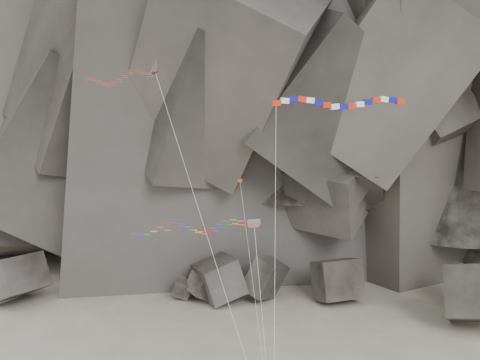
% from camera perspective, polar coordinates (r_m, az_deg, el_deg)
% --- Properties ---
extents(headland, '(110.00, 70.00, 84.00)m').
position_cam_1_polar(headland, '(122.23, 5.71, 13.02)').
color(headland, '#4E4740').
rests_on(headland, ground).
extents(boulder_field, '(74.81, 19.16, 9.76)m').
position_cam_1_polar(boulder_field, '(88.04, 2.46, -10.31)').
color(boulder_field, '#47423F').
rests_on(boulder_field, ground).
extents(delta_kite, '(19.76, 9.04, 31.22)m').
position_cam_1_polar(delta_kite, '(57.59, -11.77, 9.49)').
color(delta_kite, red).
rests_on(delta_kite, ground).
extents(banner_kite, '(11.13, 9.10, 27.87)m').
position_cam_1_polar(banner_kite, '(51.88, 9.31, 7.13)').
color(banner_kite, red).
rests_on(banner_kite, ground).
extents(parafoil_kite, '(13.72, 5.46, 17.48)m').
position_cam_1_polar(parafoil_kite, '(52.74, -4.89, -4.51)').
color(parafoil_kite, '#DEB40C').
rests_on(parafoil_kite, ground).
extents(pennant_kite, '(4.71, 9.97, 20.32)m').
position_cam_1_polar(pennant_kite, '(54.06, 0.76, -6.27)').
color(pennant_kite, red).
rests_on(pennant_kite, ground).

